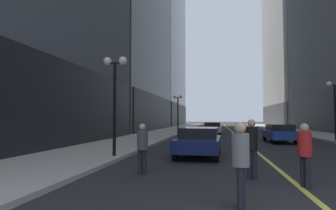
{
  "coord_description": "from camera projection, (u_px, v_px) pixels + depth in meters",
  "views": [
    {
      "loc": [
        -2.09,
        -3.91,
        1.76
      ],
      "look_at": [
        -8.19,
        30.93,
        3.47
      ],
      "focal_mm": 29.26,
      "sensor_mm": 36.0,
      "label": 1
    }
  ],
  "objects": [
    {
      "name": "car_navy",
      "position": [
        199.0,
        141.0,
        12.63
      ],
      "size": [
        2.06,
        4.16,
        1.32
      ],
      "color": "#141E4C",
      "rests_on": "ground"
    },
    {
      "name": "street_lamp_left_near",
      "position": [
        115.0,
        84.0,
        11.86
      ],
      "size": [
        1.06,
        0.36,
        4.43
      ],
      "color": "black",
      "rests_on": "ground"
    },
    {
      "name": "car_blue",
      "position": [
        279.0,
        133.0,
        19.77
      ],
      "size": [
        1.79,
        4.22,
        1.32
      ],
      "color": "navy",
      "rests_on": "ground"
    },
    {
      "name": "ground_plane",
      "position": [
        231.0,
        131.0,
        37.83
      ],
      "size": [
        200.0,
        200.0,
        0.0
      ],
      "primitive_type": "plane",
      "color": "#262628"
    },
    {
      "name": "pedestrian_in_grey_suit",
      "position": [
        241.0,
        158.0,
        5.33
      ],
      "size": [
        0.41,
        0.41,
        1.68
      ],
      "color": "black",
      "rests_on": "ground"
    },
    {
      "name": "building_right_far",
      "position": [
        308.0,
        37.0,
        60.28
      ],
      "size": [
        15.24,
        26.0,
        39.36
      ],
      "color": "#A8A399",
      "rests_on": "ground"
    },
    {
      "name": "street_lamp_left_far",
      "position": [
        178.0,
        105.0,
        31.55
      ],
      "size": [
        1.06,
        0.36,
        4.43
      ],
      "color": "black",
      "rests_on": "ground"
    },
    {
      "name": "pedestrian_in_black_coat",
      "position": [
        252.0,
        144.0,
        7.95
      ],
      "size": [
        0.45,
        0.45,
        1.72
      ],
      "color": "black",
      "rests_on": "ground"
    },
    {
      "name": "lane_centre_stripe",
      "position": [
        231.0,
        131.0,
        37.84
      ],
      "size": [
        0.16,
        70.0,
        0.01
      ],
      "primitive_type": "cube",
      "color": "#E5D64C",
      "rests_on": "ground"
    },
    {
      "name": "sidewalk_right",
      "position": [
        295.0,
        131.0,
        36.42
      ],
      "size": [
        4.5,
        78.0,
        0.15
      ],
      "primitive_type": "cube",
      "color": "#ADA8A0",
      "rests_on": "ground"
    },
    {
      "name": "pedestrian_in_red_jacket",
      "position": [
        305.0,
        150.0,
        6.94
      ],
      "size": [
        0.45,
        0.45,
        1.63
      ],
      "color": "black",
      "rests_on": "ground"
    },
    {
      "name": "street_lamp_right_mid",
      "position": [
        335.0,
        97.0,
        19.77
      ],
      "size": [
        1.06,
        0.36,
        4.43
      ],
      "color": "black",
      "rests_on": "ground"
    },
    {
      "name": "sidewalk_left",
      "position": [
        172.0,
        130.0,
        39.26
      ],
      "size": [
        4.5,
        78.0,
        0.15
      ],
      "primitive_type": "cube",
      "color": "#ADA8A0",
      "rests_on": "ground"
    },
    {
      "name": "pedestrian_with_orange_bag",
      "position": [
        142.0,
        145.0,
        8.6
      ],
      "size": [
        0.36,
        0.36,
        1.59
      ],
      "color": "black",
      "rests_on": "ground"
    },
    {
      "name": "car_silver",
      "position": [
        213.0,
        128.0,
        29.84
      ],
      "size": [
        2.02,
        4.82,
        1.32
      ],
      "color": "#B7B7BC",
      "rests_on": "ground"
    }
  ]
}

